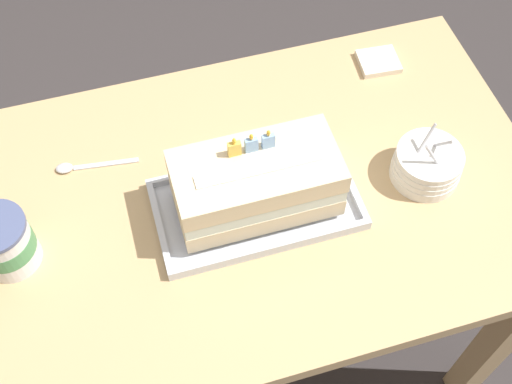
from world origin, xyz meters
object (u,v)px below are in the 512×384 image
at_px(birthday_cake, 256,183).
at_px(bowl_stack, 427,165).
at_px(napkin_pile, 378,62).
at_px(ice_cream_tub, 4,242).
at_px(foil_tray, 256,205).
at_px(serving_spoon_near_tray, 76,167).

relative_size(birthday_cake, bowl_stack, 2.20).
distance_m(birthday_cake, napkin_pile, 0.46).
height_order(bowl_stack, napkin_pile, bowl_stack).
bearing_deg(napkin_pile, ice_cream_tub, -162.11).
bearing_deg(foil_tray, napkin_pile, 37.90).
distance_m(foil_tray, bowl_stack, 0.33).
height_order(birthday_cake, napkin_pile, birthday_cake).
distance_m(serving_spoon_near_tray, napkin_pile, 0.68).
distance_m(foil_tray, birthday_cake, 0.08).
bearing_deg(bowl_stack, foil_tray, 176.73).
xyz_separation_m(bowl_stack, napkin_pile, (0.03, 0.30, -0.03)).
distance_m(foil_tray, napkin_pile, 0.46).
bearing_deg(ice_cream_tub, foil_tray, -2.55).
relative_size(serving_spoon_near_tray, napkin_pile, 1.78).
bearing_deg(bowl_stack, napkin_pile, 84.81).
relative_size(bowl_stack, ice_cream_tub, 1.16).
bearing_deg(birthday_cake, bowl_stack, -3.29).
xyz_separation_m(bowl_stack, ice_cream_tub, (-0.78, 0.04, 0.02)).
bearing_deg(birthday_cake, foil_tray, -90.00).
xyz_separation_m(birthday_cake, napkin_pile, (0.36, 0.28, -0.08)).
height_order(foil_tray, birthday_cake, birthday_cake).
bearing_deg(napkin_pile, bowl_stack, -95.19).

